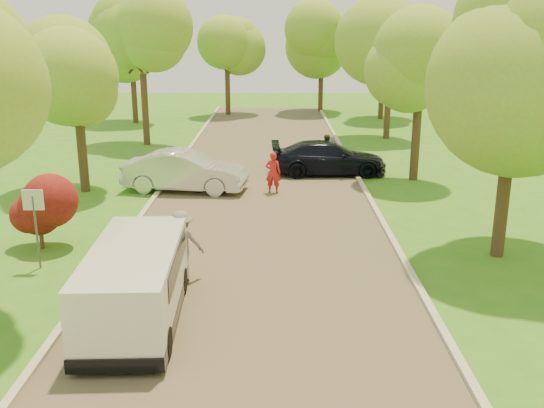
{
  "coord_description": "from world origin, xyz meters",
  "views": [
    {
      "loc": [
        0.51,
        -11.12,
        6.19
      ],
      "look_at": [
        0.42,
        5.72,
        1.3
      ],
      "focal_mm": 40.0,
      "sensor_mm": 36.0,
      "label": 1
    }
  ],
  "objects_px": {
    "longboard": "(183,276)",
    "person_striped": "(273,173)",
    "dark_sedan": "(329,158)",
    "minivan": "(136,283)",
    "person_olive": "(326,151)",
    "skateboarder": "(182,244)",
    "silver_sedan": "(185,171)",
    "street_sign": "(34,212)"
  },
  "relations": [
    {
      "from": "skateboarder",
      "to": "street_sign",
      "type": "bearing_deg",
      "value": -24.15
    },
    {
      "from": "dark_sedan",
      "to": "person_striped",
      "type": "height_order",
      "value": "person_striped"
    },
    {
      "from": "silver_sedan",
      "to": "longboard",
      "type": "distance_m",
      "value": 8.94
    },
    {
      "from": "minivan",
      "to": "silver_sedan",
      "type": "xyz_separation_m",
      "value": [
        -0.54,
        11.13,
        -0.11
      ]
    },
    {
      "from": "dark_sedan",
      "to": "silver_sedan",
      "type": "bearing_deg",
      "value": 114.41
    },
    {
      "from": "minivan",
      "to": "person_striped",
      "type": "xyz_separation_m",
      "value": [
        2.93,
        10.8,
        -0.09
      ]
    },
    {
      "from": "street_sign",
      "to": "dark_sedan",
      "type": "distance_m",
      "value": 13.97
    },
    {
      "from": "minivan",
      "to": "person_olive",
      "type": "relative_size",
      "value": 3.06
    },
    {
      "from": "dark_sedan",
      "to": "longboard",
      "type": "distance_m",
      "value": 12.62
    },
    {
      "from": "street_sign",
      "to": "longboard",
      "type": "bearing_deg",
      "value": -10.88
    },
    {
      "from": "skateboarder",
      "to": "person_striped",
      "type": "relative_size",
      "value": 1.06
    },
    {
      "from": "person_striped",
      "to": "skateboarder",
      "type": "bearing_deg",
      "value": 82.33
    },
    {
      "from": "street_sign",
      "to": "person_olive",
      "type": "relative_size",
      "value": 1.42
    },
    {
      "from": "minivan",
      "to": "skateboarder",
      "type": "height_order",
      "value": "skateboarder"
    },
    {
      "from": "minivan",
      "to": "silver_sedan",
      "type": "distance_m",
      "value": 11.14
    },
    {
      "from": "dark_sedan",
      "to": "skateboarder",
      "type": "bearing_deg",
      "value": 156.56
    },
    {
      "from": "dark_sedan",
      "to": "skateboarder",
      "type": "height_order",
      "value": "skateboarder"
    },
    {
      "from": "skateboarder",
      "to": "silver_sedan",
      "type": "bearing_deg",
      "value": -95.57
    },
    {
      "from": "street_sign",
      "to": "person_olive",
      "type": "distance_m",
      "value": 15.07
    },
    {
      "from": "skateboarder",
      "to": "person_striped",
      "type": "distance_m",
      "value": 8.8
    },
    {
      "from": "person_striped",
      "to": "minivan",
      "type": "bearing_deg",
      "value": 82.14
    },
    {
      "from": "street_sign",
      "to": "person_striped",
      "type": "height_order",
      "value": "street_sign"
    },
    {
      "from": "longboard",
      "to": "person_olive",
      "type": "bearing_deg",
      "value": -123.0
    },
    {
      "from": "street_sign",
      "to": "silver_sedan",
      "type": "height_order",
      "value": "street_sign"
    },
    {
      "from": "street_sign",
      "to": "minivan",
      "type": "bearing_deg",
      "value": -42.86
    },
    {
      "from": "skateboarder",
      "to": "person_striped",
      "type": "height_order",
      "value": "skateboarder"
    },
    {
      "from": "longboard",
      "to": "dark_sedan",
      "type": "bearing_deg",
      "value": -125.17
    },
    {
      "from": "minivan",
      "to": "dark_sedan",
      "type": "distance_m",
      "value": 14.99
    },
    {
      "from": "dark_sedan",
      "to": "person_striped",
      "type": "xyz_separation_m",
      "value": [
        -2.43,
        -3.2,
        0.09
      ]
    },
    {
      "from": "person_striped",
      "to": "silver_sedan",
      "type": "bearing_deg",
      "value": 1.88
    },
    {
      "from": "street_sign",
      "to": "minivan",
      "type": "relative_size",
      "value": 0.46
    },
    {
      "from": "street_sign",
      "to": "longboard",
      "type": "relative_size",
      "value": 2.37
    },
    {
      "from": "minivan",
      "to": "silver_sedan",
      "type": "height_order",
      "value": "minivan"
    },
    {
      "from": "minivan",
      "to": "person_striped",
      "type": "bearing_deg",
      "value": 72.43
    },
    {
      "from": "street_sign",
      "to": "longboard",
      "type": "height_order",
      "value": "street_sign"
    },
    {
      "from": "silver_sedan",
      "to": "skateboarder",
      "type": "xyz_separation_m",
      "value": [
        1.19,
        -8.83,
        0.18
      ]
    },
    {
      "from": "longboard",
      "to": "person_striped",
      "type": "bearing_deg",
      "value": -118.26
    },
    {
      "from": "skateboarder",
      "to": "person_striped",
      "type": "xyz_separation_m",
      "value": [
        2.28,
        8.5,
        -0.16
      ]
    },
    {
      "from": "dark_sedan",
      "to": "person_olive",
      "type": "relative_size",
      "value": 3.27
    },
    {
      "from": "dark_sedan",
      "to": "skateboarder",
      "type": "relative_size",
      "value": 2.9
    },
    {
      "from": "skateboarder",
      "to": "longboard",
      "type": "bearing_deg",
      "value": -103.27
    },
    {
      "from": "longboard",
      "to": "person_striped",
      "type": "xyz_separation_m",
      "value": [
        2.28,
        8.5,
        0.72
      ]
    }
  ]
}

